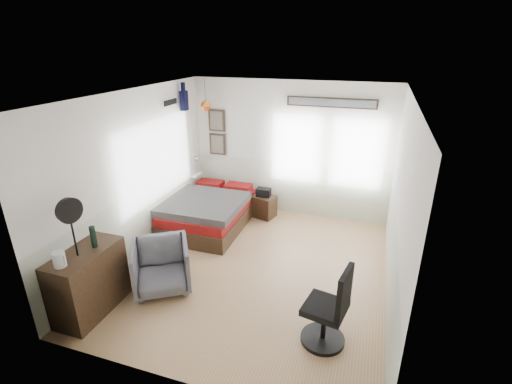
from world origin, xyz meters
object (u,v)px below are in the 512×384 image
at_px(armchair, 161,266).
at_px(task_chair, 330,313).
at_px(nightstand, 263,206).
at_px(bed, 209,212).
at_px(dresser, 89,282).

height_order(armchair, task_chair, task_chair).
bearing_deg(nightstand, bed, -125.34).
bearing_deg(nightstand, dresser, -96.02).
relative_size(armchair, nightstand, 1.76).
xyz_separation_m(armchair, nightstand, (0.69, 2.74, -0.14)).
distance_m(bed, task_chair, 3.52).
bearing_deg(dresser, armchair, 49.16).
xyz_separation_m(bed, armchair, (0.19, -2.01, 0.06)).
bearing_deg(bed, task_chair, -42.06).
bearing_deg(armchair, nightstand, 43.41).
height_order(bed, task_chair, task_chair).
bearing_deg(task_chair, nightstand, 130.73).
relative_size(armchair, task_chair, 0.75).
height_order(bed, armchair, armchair).
relative_size(bed, task_chair, 1.83).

